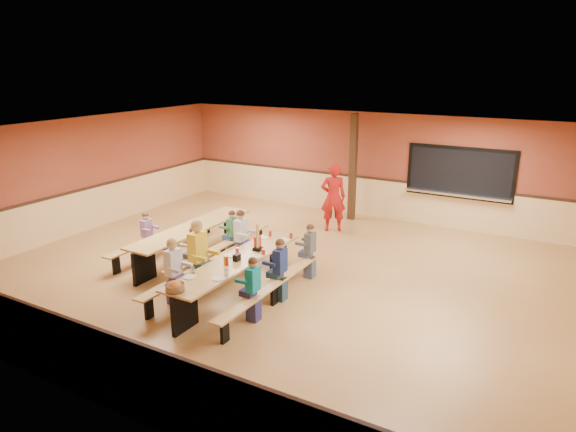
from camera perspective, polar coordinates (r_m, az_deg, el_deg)
The scene contains 23 objects.
ground at distance 11.11m, azimuth -0.90°, elevation -6.32°, with size 12.00×12.00×0.00m, color olive.
room_envelope at distance 10.86m, azimuth -0.92°, elevation -2.97°, with size 12.04×10.04×3.02m.
kitchen_pass_through at distance 14.30m, azimuth 18.54°, elevation 4.35°, with size 2.78×0.28×1.38m.
structural_post at distance 14.54m, azimuth 7.22°, elevation 5.34°, with size 0.18×0.18×3.00m, color black.
cafeteria_table_main at distance 9.95m, azimuth -5.66°, elevation -5.97°, with size 1.91×3.70×0.74m.
cafeteria_table_second at distance 11.97m, azimuth -10.57°, elevation -2.19°, with size 1.91×3.70×0.74m.
seated_child_white_left at distance 9.78m, azimuth -12.59°, elevation -6.07°, with size 0.40×0.32×1.26m, color silver, non-canonical shape.
seated_adult_yellow at distance 10.25m, azimuth -9.95°, elevation -4.36°, with size 0.47×0.39×1.42m, color yellow, non-canonical shape.
seated_child_grey_left at distance 11.38m, azimuth -5.25°, elevation -2.47°, with size 0.39×0.32×1.24m, color silver, non-canonical shape.
seated_child_teal_right at distance 8.98m, azimuth -3.88°, elevation -8.18°, with size 0.35×0.28×1.16m, color #0D7487, non-canonical shape.
seated_child_navy_right at distance 9.68m, azimuth -0.88°, elevation -6.06°, with size 0.37×0.30×1.21m, color navy, non-canonical shape.
seated_child_char_right at distance 10.69m, azimuth 2.46°, elevation -3.96°, with size 0.34×0.28×1.15m, color #414649, non-canonical shape.
seated_child_purple_sec at distance 12.08m, azimuth -15.38°, elevation -2.19°, with size 0.32×0.26×1.11m, color #8B6396, non-canonical shape.
seated_child_green_sec at distance 11.78m, azimuth -6.18°, elevation -2.11°, with size 0.33×0.27×1.13m, color #36764B, non-canonical shape.
seated_child_tan_sec at distance 10.78m, azimuth -10.38°, elevation -4.15°, with size 0.33×0.27×1.12m, color #B7AE95, non-canonical shape.
standing_woman at distance 13.61m, azimuth 5.05°, elevation 2.09°, with size 0.67×0.44×1.84m, color #B11614.
punch_pitcher at distance 10.47m, azimuth -3.41°, elevation -2.83°, with size 0.16×0.16×0.22m, color red.
chip_bowl at distance 8.72m, azimuth -12.46°, elevation -7.67°, with size 0.32×0.32×0.15m, color orange, non-canonical shape.
napkin_dispenser at distance 9.79m, azimuth -5.71°, elevation -4.61°, with size 0.10×0.14×0.13m, color black.
condiment_mustard at distance 9.62m, azimuth -7.02°, elevation -4.93°, with size 0.06×0.06×0.17m, color yellow.
condiment_ketchup at distance 9.59m, azimuth -6.80°, elevation -5.00°, with size 0.06×0.06×0.17m, color #B2140F.
table_paddle at distance 10.25m, azimuth -3.37°, elevation -3.12°, with size 0.16×0.16×0.56m.
place_settings at distance 9.85m, azimuth -5.70°, elevation -4.53°, with size 0.65×3.30×0.11m, color beige, non-canonical shape.
Camera 1 is at (5.18, -8.80, 4.38)m, focal length 32.00 mm.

